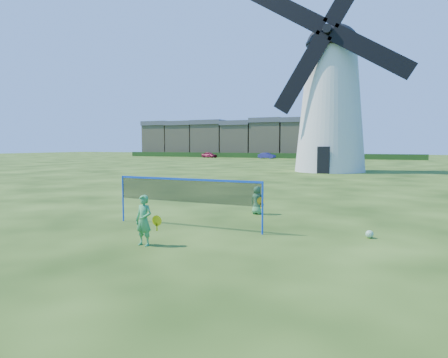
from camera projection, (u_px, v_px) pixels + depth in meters
ground at (212, 227)px, 12.65m from camera, size 220.00×220.00×0.00m
windmill at (331, 99)px, 38.84m from camera, size 14.95×6.72×20.44m
badminton_net at (187, 191)px, 12.59m from camera, size 5.05×0.05×1.55m
player_girl at (144, 220)px, 10.32m from camera, size 0.67×0.36×1.31m
player_boy at (257, 200)px, 15.05m from camera, size 0.64×0.43×1.05m
play_ball at (370, 234)px, 11.18m from camera, size 0.22×0.22×0.22m
terraced_houses at (243, 138)px, 89.04m from camera, size 48.89×8.40×8.28m
hedge at (258, 155)px, 81.55m from camera, size 62.00×0.80×1.00m
car_left at (209, 155)px, 81.95m from camera, size 3.67×2.20×1.17m
car_right at (267, 156)px, 77.43m from camera, size 3.54×1.72×1.12m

